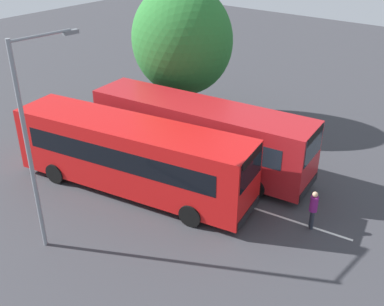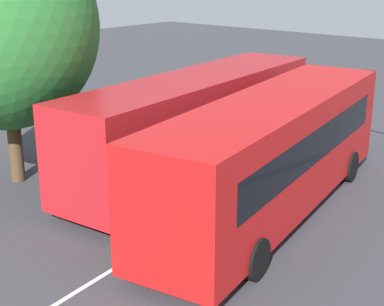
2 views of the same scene
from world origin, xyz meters
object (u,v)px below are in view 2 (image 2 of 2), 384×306
object	(u,v)px
bus_far_left	(274,151)
pedestrian	(330,114)
depot_tree	(4,27)
bus_center_left	(197,121)

from	to	relation	value
bus_far_left	pedestrian	distance (m)	8.03
bus_far_left	pedestrian	size ratio (longest dim) A/B	6.72
bus_far_left	depot_tree	world-z (taller)	depot_tree
pedestrian	bus_far_left	bearing A→B (deg)	-23.69
pedestrian	depot_tree	xyz separation A→B (m)	(-10.93, 5.33, 3.90)
bus_far_left	pedestrian	xyz separation A→B (m)	(7.66, 2.28, -0.80)
bus_center_left	pedestrian	bearing A→B (deg)	-17.63
bus_far_left	pedestrian	world-z (taller)	bus_far_left
pedestrian	depot_tree	world-z (taller)	depot_tree
bus_far_left	bus_center_left	bearing A→B (deg)	64.47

